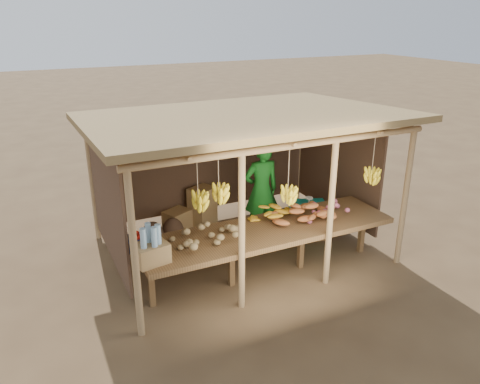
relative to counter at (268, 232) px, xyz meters
name	(u,v)px	position (x,y,z in m)	size (l,w,h in m)	color
ground	(240,249)	(0.00, 0.95, -0.74)	(60.00, 60.00, 0.00)	brown
stall_structure	(244,143)	(0.01, 0.84, 1.17)	(4.70, 3.50, 2.43)	#9E7B51
counter	(268,232)	(0.00, 0.00, 0.00)	(3.90, 1.05, 0.80)	brown
potato_heap	(211,230)	(-0.92, -0.02, 0.24)	(0.98, 0.59, 0.37)	olive
sweet_potato_heap	(299,209)	(0.58, 0.08, 0.24)	(1.08, 0.65, 0.36)	#AE5E2C
onion_heap	(324,204)	(1.04, 0.08, 0.24)	(0.81, 0.48, 0.36)	#B1566C
banana_pile	(274,208)	(0.25, 0.28, 0.24)	(0.67, 0.40, 0.35)	gold
tomato_basin	(138,242)	(-1.88, 0.24, 0.15)	(0.41, 0.41, 0.21)	navy
bottle_box	(151,248)	(-1.82, -0.23, 0.26)	(0.47, 0.40, 0.53)	#997444
vendor	(261,191)	(0.54, 1.21, 0.16)	(0.65, 0.43, 1.79)	#186C1C
tarp_crate	(307,219)	(1.32, 0.91, -0.41)	(0.83, 0.78, 0.79)	brown
carton_stack	(194,211)	(-0.37, 2.15, -0.42)	(1.07, 0.52, 0.73)	#997444
burlap_sacks	(163,232)	(-1.12, 1.70, -0.51)	(0.75, 0.40, 0.53)	#4D3423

